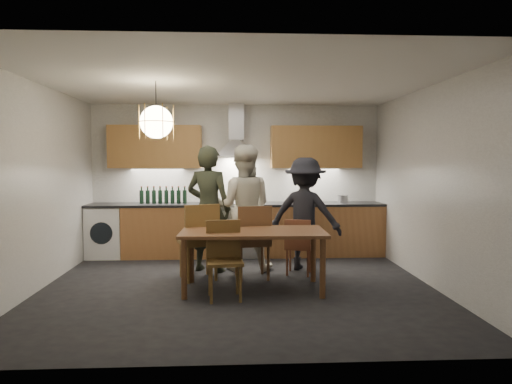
{
  "coord_description": "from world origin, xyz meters",
  "views": [
    {
      "loc": [
        -0.07,
        -5.79,
        1.63
      ],
      "look_at": [
        0.25,
        0.4,
        1.2
      ],
      "focal_mm": 32.0,
      "sensor_mm": 36.0,
      "label": 1
    }
  ],
  "objects_px": {
    "chair_back_left": "(200,237)",
    "mixing_bowl": "(298,201)",
    "dining_table": "(253,237)",
    "chair_front": "(224,254)",
    "stock_pot": "(343,199)",
    "wine_bottles": "(163,195)",
    "person_mid": "(243,208)",
    "person_right": "(305,214)",
    "person_left": "(209,209)"
  },
  "relations": [
    {
      "from": "chair_back_left",
      "to": "stock_pot",
      "type": "bearing_deg",
      "value": -165.0
    },
    {
      "from": "stock_pot",
      "to": "wine_bottles",
      "type": "height_order",
      "value": "wine_bottles"
    },
    {
      "from": "chair_front",
      "to": "person_right",
      "type": "distance_m",
      "value": 1.81
    },
    {
      "from": "person_mid",
      "to": "wine_bottles",
      "type": "distance_m",
      "value": 1.67
    },
    {
      "from": "dining_table",
      "to": "chair_front",
      "type": "distance_m",
      "value": 0.48
    },
    {
      "from": "dining_table",
      "to": "person_left",
      "type": "xyz_separation_m",
      "value": [
        -0.6,
        1.02,
        0.25
      ]
    },
    {
      "from": "chair_front",
      "to": "person_mid",
      "type": "relative_size",
      "value": 0.49
    },
    {
      "from": "mixing_bowl",
      "to": "stock_pot",
      "type": "bearing_deg",
      "value": 4.02
    },
    {
      "from": "person_right",
      "to": "mixing_bowl",
      "type": "height_order",
      "value": "person_right"
    },
    {
      "from": "person_mid",
      "to": "mixing_bowl",
      "type": "height_order",
      "value": "person_mid"
    },
    {
      "from": "dining_table",
      "to": "mixing_bowl",
      "type": "relative_size",
      "value": 6.34
    },
    {
      "from": "chair_back_left",
      "to": "mixing_bowl",
      "type": "distance_m",
      "value": 2.27
    },
    {
      "from": "dining_table",
      "to": "person_mid",
      "type": "xyz_separation_m",
      "value": [
        -0.1,
        1.1,
        0.26
      ]
    },
    {
      "from": "stock_pot",
      "to": "person_right",
      "type": "bearing_deg",
      "value": -127.55
    },
    {
      "from": "stock_pot",
      "to": "person_left",
      "type": "bearing_deg",
      "value": -153.57
    },
    {
      "from": "chair_front",
      "to": "person_right",
      "type": "height_order",
      "value": "person_right"
    },
    {
      "from": "chair_back_left",
      "to": "person_left",
      "type": "xyz_separation_m",
      "value": [
        0.09,
        0.54,
        0.32
      ]
    },
    {
      "from": "chair_back_left",
      "to": "person_right",
      "type": "distance_m",
      "value": 1.64
    },
    {
      "from": "wine_bottles",
      "to": "mixing_bowl",
      "type": "bearing_deg",
      "value": -0.55
    },
    {
      "from": "dining_table",
      "to": "person_mid",
      "type": "height_order",
      "value": "person_mid"
    },
    {
      "from": "dining_table",
      "to": "stock_pot",
      "type": "bearing_deg",
      "value": 53.8
    },
    {
      "from": "chair_back_left",
      "to": "mixing_bowl",
      "type": "bearing_deg",
      "value": -154.39
    },
    {
      "from": "dining_table",
      "to": "wine_bottles",
      "type": "xyz_separation_m",
      "value": [
        -1.43,
        2.11,
        0.38
      ]
    },
    {
      "from": "chair_back_left",
      "to": "wine_bottles",
      "type": "distance_m",
      "value": 1.84
    },
    {
      "from": "dining_table",
      "to": "wine_bottles",
      "type": "distance_m",
      "value": 2.57
    },
    {
      "from": "chair_back_left",
      "to": "person_left",
      "type": "bearing_deg",
      "value": -119.89
    },
    {
      "from": "dining_table",
      "to": "person_right",
      "type": "xyz_separation_m",
      "value": [
        0.82,
        1.06,
        0.17
      ]
    },
    {
      "from": "person_left",
      "to": "mixing_bowl",
      "type": "height_order",
      "value": "person_left"
    },
    {
      "from": "person_left",
      "to": "stock_pot",
      "type": "xyz_separation_m",
      "value": [
        2.26,
        1.12,
        0.04
      ]
    },
    {
      "from": "person_left",
      "to": "mixing_bowl",
      "type": "bearing_deg",
      "value": -124.23
    },
    {
      "from": "person_right",
      "to": "person_left",
      "type": "bearing_deg",
      "value": 23.96
    },
    {
      "from": "stock_pot",
      "to": "mixing_bowl",
      "type": "bearing_deg",
      "value": -175.98
    },
    {
      "from": "dining_table",
      "to": "chair_front",
      "type": "relative_size",
      "value": 1.99
    },
    {
      "from": "chair_back_left",
      "to": "chair_front",
      "type": "xyz_separation_m",
      "value": [
        0.34,
        -0.75,
        -0.08
      ]
    },
    {
      "from": "chair_front",
      "to": "chair_back_left",
      "type": "bearing_deg",
      "value": 108.42
    },
    {
      "from": "chair_back_left",
      "to": "stock_pot",
      "type": "relative_size",
      "value": 6.0
    },
    {
      "from": "person_mid",
      "to": "chair_back_left",
      "type": "bearing_deg",
      "value": 52.29
    },
    {
      "from": "person_mid",
      "to": "wine_bottles",
      "type": "bearing_deg",
      "value": -31.23
    },
    {
      "from": "stock_pot",
      "to": "wine_bottles",
      "type": "relative_size",
      "value": 0.22
    },
    {
      "from": "person_mid",
      "to": "person_right",
      "type": "height_order",
      "value": "person_mid"
    },
    {
      "from": "chair_back_left",
      "to": "mixing_bowl",
      "type": "relative_size",
      "value": 3.66
    },
    {
      "from": "stock_pot",
      "to": "wine_bottles",
      "type": "bearing_deg",
      "value": -179.37
    },
    {
      "from": "stock_pot",
      "to": "wine_bottles",
      "type": "xyz_separation_m",
      "value": [
        -3.08,
        -0.03,
        0.08
      ]
    },
    {
      "from": "person_right",
      "to": "chair_front",
      "type": "bearing_deg",
      "value": 70.78
    },
    {
      "from": "person_left",
      "to": "mixing_bowl",
      "type": "xyz_separation_m",
      "value": [
        1.47,
        1.07,
        0.01
      ]
    },
    {
      "from": "stock_pot",
      "to": "wine_bottles",
      "type": "distance_m",
      "value": 3.08
    },
    {
      "from": "person_right",
      "to": "mixing_bowl",
      "type": "xyz_separation_m",
      "value": [
        0.04,
        1.03,
        0.1
      ]
    },
    {
      "from": "dining_table",
      "to": "chair_front",
      "type": "height_order",
      "value": "chair_front"
    },
    {
      "from": "chair_front",
      "to": "dining_table",
      "type": "bearing_deg",
      "value": 32.03
    },
    {
      "from": "chair_back_left",
      "to": "person_left",
      "type": "distance_m",
      "value": 0.64
    }
  ]
}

